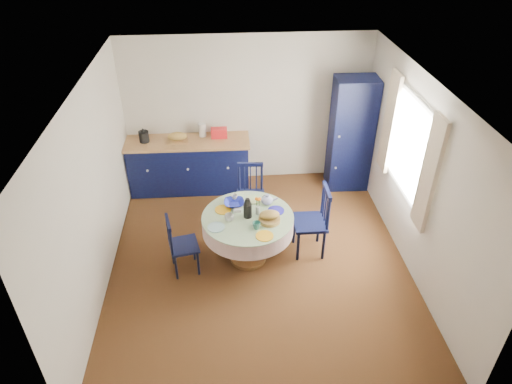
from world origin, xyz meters
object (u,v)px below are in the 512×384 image
at_px(kitchen_counter, 189,164).
at_px(chair_right, 313,221).
at_px(mug_a, 229,218).
at_px(mug_b, 256,226).
at_px(chair_far, 251,194).
at_px(mug_d, 234,197).
at_px(pantry_cabinet, 351,135).
at_px(chair_left, 181,245).
at_px(cobalt_bowl, 234,203).
at_px(dining_table, 249,224).
at_px(mug_c, 266,200).

bearing_deg(kitchen_counter, chair_right, -44.58).
bearing_deg(mug_a, mug_b, -30.34).
bearing_deg(mug_a, chair_far, 70.51).
xyz_separation_m(chair_right, mug_d, (-1.05, 0.28, 0.25)).
bearing_deg(mug_d, kitchen_counter, 115.02).
bearing_deg(mug_d, mug_b, -69.22).
height_order(pantry_cabinet, mug_a, pantry_cabinet).
relative_size(kitchen_counter, chair_left, 2.37).
bearing_deg(cobalt_bowl, dining_table, -56.51).
xyz_separation_m(chair_left, mug_a, (0.64, 0.08, 0.34)).
height_order(chair_left, mug_c, chair_left).
xyz_separation_m(pantry_cabinet, mug_d, (-1.96, -1.39, -0.18)).
relative_size(chair_left, mug_c, 6.96).
xyz_separation_m(chair_left, chair_far, (0.98, 1.04, 0.04)).
relative_size(chair_left, chair_right, 0.83).
xyz_separation_m(kitchen_counter, mug_c, (1.13, -1.61, 0.31)).
distance_m(pantry_cabinet, mug_a, 2.76).
bearing_deg(kitchen_counter, mug_b, -65.34).
distance_m(mug_b, mug_c, 0.58).
bearing_deg(chair_far, mug_d, -113.37).
relative_size(mug_b, cobalt_bowl, 0.38).
relative_size(mug_b, mug_c, 0.84).
relative_size(mug_a, cobalt_bowl, 0.44).
height_order(pantry_cabinet, chair_left, pantry_cabinet).
xyz_separation_m(mug_a, mug_b, (0.33, -0.20, 0.00)).
xyz_separation_m(dining_table, mug_b, (0.08, -0.26, 0.17)).
xyz_separation_m(kitchen_counter, chair_left, (-0.03, -2.04, -0.03)).
distance_m(mug_c, mug_d, 0.44).
height_order(pantry_cabinet, chair_right, pantry_cabinet).
relative_size(chair_left, chair_far, 0.91).
bearing_deg(pantry_cabinet, cobalt_bowl, -140.82).
relative_size(pantry_cabinet, mug_a, 16.00).
relative_size(chair_right, cobalt_bowl, 3.81).
distance_m(chair_left, cobalt_bowl, 0.89).
xyz_separation_m(mug_b, mug_c, (0.18, 0.55, 0.00)).
distance_m(mug_c, cobalt_bowl, 0.44).
xyz_separation_m(chair_far, mug_d, (-0.26, -0.50, 0.30)).
distance_m(pantry_cabinet, cobalt_bowl, 2.49).
height_order(chair_left, mug_a, chair_left).
bearing_deg(pantry_cabinet, mug_d, -143.04).
bearing_deg(chair_left, chair_far, -55.91).
xyz_separation_m(pantry_cabinet, chair_right, (-0.91, -1.67, -0.43)).
distance_m(pantry_cabinet, chair_right, 1.95).
bearing_deg(mug_a, mug_c, 34.59).
distance_m(chair_far, mug_d, 0.64).
relative_size(chair_right, mug_a, 8.66).
bearing_deg(chair_left, mug_a, -95.68).
xyz_separation_m(dining_table, mug_a, (-0.25, -0.07, 0.17)).
distance_m(dining_table, mug_a, 0.31).
relative_size(kitchen_counter, mug_d, 22.26).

